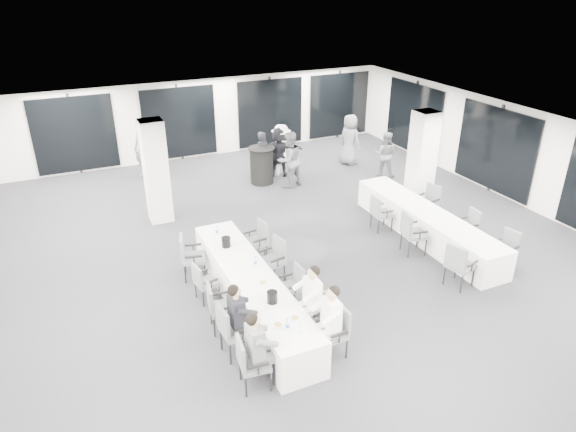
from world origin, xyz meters
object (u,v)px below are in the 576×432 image
object	(u,v)px
chair_main_right_mid	(294,283)
chair_side_left_far	(379,211)
chair_side_right_mid	(469,224)
standing_guest_c	(281,147)
cocktail_table	(262,165)
chair_main_right_fourth	(274,257)
chair_main_left_near	(249,360)
standing_guest_g	(143,146)
chair_main_left_second	(231,328)
chair_main_right_far	(258,238)
ice_bucket_far	(226,242)
standing_guest_b	(289,156)
standing_guest_h	(385,151)
chair_side_left_mid	(411,231)
chair_main_left_far	(190,254)
chair_side_left_near	(459,263)
standing_guest_a	(263,153)
chair_main_right_second	(316,308)
chair_main_right_near	(336,329)
chair_main_left_fourth	(203,280)
banquet_table_side	(426,224)
chair_side_right_near	(507,246)
chair_main_left_mid	(218,305)
standing_guest_e	(350,136)
banquet_table_main	(251,291)
ice_bucket_near	(272,297)
standing_guest_f	(279,148)
chair_side_right_far	(429,200)

from	to	relation	value
chair_main_right_mid	chair_side_left_far	bearing A→B (deg)	-60.37
chair_side_right_mid	standing_guest_c	size ratio (longest dim) A/B	0.45
cocktail_table	chair_main_right_fourth	distance (m)	5.82
chair_main_left_near	standing_guest_g	distance (m)	10.49
chair_main_left_second	chair_main_right_far	size ratio (longest dim) A/B	1.07
ice_bucket_far	standing_guest_b	bearing A→B (deg)	50.80
cocktail_table	chair_main_right_fourth	size ratio (longest dim) A/B	1.19
chair_main_left_second	standing_guest_h	world-z (taller)	standing_guest_h
chair_side_left_mid	chair_main_right_fourth	bearing A→B (deg)	-83.26
chair_main_right_fourth	chair_main_left_far	bearing A→B (deg)	52.78
chair_main_right_fourth	chair_side_left_near	size ratio (longest dim) A/B	0.96
standing_guest_a	standing_guest_h	xyz separation A→B (m)	(3.75, -1.43, -0.04)
chair_main_left_second	chair_main_right_second	world-z (taller)	chair_main_left_second
standing_guest_h	chair_side_left_mid	bearing A→B (deg)	105.13
standing_guest_c	standing_guest_g	distance (m)	4.51
chair_main_right_near	standing_guest_b	bearing A→B (deg)	-21.23
chair_main_left_fourth	standing_guest_h	xyz separation A→B (m)	(7.51, 4.52, 0.37)
banquet_table_side	chair_side_right_near	bearing A→B (deg)	-66.36
chair_side_left_near	standing_guest_a	xyz separation A→B (m)	(-1.34, 7.71, 0.31)
standing_guest_h	standing_guest_g	bearing A→B (deg)	18.31
chair_main_left_mid	chair_side_left_mid	distance (m)	5.19
standing_guest_c	standing_guest_e	world-z (taller)	standing_guest_e
banquet_table_main	chair_side_left_mid	world-z (taller)	chair_side_left_mid
chair_main_right_second	ice_bucket_far	xyz separation A→B (m)	(-0.90, 2.54, 0.36)
chair_main_right_far	standing_guest_g	size ratio (longest dim) A/B	0.45
ice_bucket_near	chair_side_right_near	bearing A→B (deg)	1.13
chair_side_right_mid	standing_guest_e	world-z (taller)	standing_guest_e
chair_main_right_fourth	ice_bucket_near	size ratio (longest dim) A/B	4.41
chair_main_right_mid	standing_guest_f	distance (m)	7.40
standing_guest_c	ice_bucket_near	distance (m)	8.52
chair_main_left_far	standing_guest_h	xyz separation A→B (m)	(7.52, 3.52, 0.27)
chair_main_right_far	standing_guest_f	bearing A→B (deg)	-35.42
chair_main_right_fourth	standing_guest_f	xyz separation A→B (m)	(2.69, 5.86, 0.38)
cocktail_table	chair_side_right_near	world-z (taller)	cocktail_table
chair_main_right_fourth	chair_side_left_far	distance (m)	3.61
cocktail_table	ice_bucket_near	distance (m)	7.79
chair_main_right_fourth	standing_guest_h	xyz separation A→B (m)	(5.85, 4.35, 0.30)
chair_main_right_far	standing_guest_h	size ratio (longest dim) A/B	0.56
chair_side_right_far	chair_main_right_mid	bearing A→B (deg)	100.17
chair_main_right_mid	ice_bucket_far	bearing A→B (deg)	28.18
cocktail_table	standing_guest_e	world-z (taller)	standing_guest_e
banquet_table_side	chair_main_left_second	bearing A→B (deg)	-159.78
chair_main_right_fourth	chair_side_right_near	distance (m)	5.38
banquet_table_side	chair_main_left_far	xyz separation A→B (m)	(-5.95, 0.63, 0.21)
chair_main_left_second	chair_side_right_far	bearing A→B (deg)	111.11
chair_main_left_near	standing_guest_g	xyz separation A→B (m)	(0.28, 10.47, 0.51)
chair_main_right_second	standing_guest_g	distance (m)	9.72
chair_side_left_mid	standing_guest_e	bearing A→B (deg)	173.80
chair_side_right_near	ice_bucket_near	xyz separation A→B (m)	(-5.92, -0.12, 0.37)
chair_main_right_fourth	standing_guest_c	xyz separation A→B (m)	(2.79, 5.92, 0.41)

